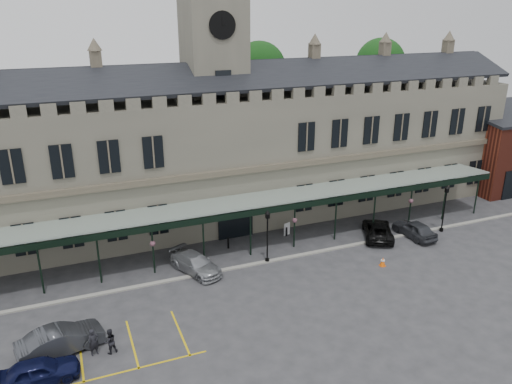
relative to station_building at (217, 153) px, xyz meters
name	(u,v)px	position (x,y,z in m)	size (l,w,h in m)	color
ground	(288,299)	(0.00, -15.91, -6.47)	(140.00, 140.00, 0.00)	#303033
station_building	(217,153)	(0.00, 0.00, 0.00)	(60.00, 10.36, 17.30)	#5B584C
clock_tower	(215,82)	(0.00, 0.09, 6.64)	(5.60, 5.60, 24.80)	#5B584C
canopy	(249,227)	(0.00, -8.45, -4.06)	(50.00, 4.10, 4.30)	#8C9E93
brick_annex	(509,149)	(34.00, -2.94, -2.31)	(12.40, 8.36, 9.23)	maroon
kerb	(258,263)	(0.00, -10.41, -6.41)	(60.00, 0.40, 0.12)	gray
parking_markings	(81,361)	(-14.00, -17.41, -6.47)	(16.00, 6.00, 0.01)	gold
tree_behind_mid	(259,70)	(8.00, 9.09, 6.35)	(6.00, 6.00, 16.00)	#332314
tree_behind_right	(380,65)	(24.00, 9.09, 6.35)	(6.00, 6.00, 16.00)	#332314
lamp_post_mid	(267,232)	(0.78, -10.39, -3.77)	(0.43, 0.43, 4.55)	black
lamp_post_right	(445,204)	(18.03, -10.88, -3.80)	(0.43, 0.43, 4.49)	black
traffic_cone	(383,262)	(9.08, -14.39, -6.10)	(0.47, 0.47, 0.75)	#FF5C08
sign_board	(287,229)	(4.45, -6.31, -5.89)	(0.67, 0.26, 1.18)	black
bollard_left	(228,243)	(-1.32, -6.85, -5.99)	(0.17, 0.17, 0.96)	black
bollard_right	(287,232)	(4.34, -6.51, -6.05)	(0.15, 0.15, 0.83)	black
car_left_a	(39,371)	(-16.19, -18.43, -5.74)	(1.71, 4.25, 1.45)	black
car_left_b	(61,340)	(-14.97, -16.14, -5.64)	(1.75, 5.02, 1.65)	#323439
car_taxi	(195,263)	(-5.00, -9.74, -5.75)	(2.01, 4.94, 1.43)	gray
car_van	(378,230)	(11.80, -9.74, -5.75)	(2.37, 5.13, 1.43)	black
car_right_a	(414,229)	(14.89, -10.88, -5.71)	(1.80, 4.47, 1.52)	#323439
person_a	(94,342)	(-13.20, -17.12, -5.62)	(0.62, 0.41, 1.70)	black
person_b	(110,341)	(-12.30, -17.32, -5.66)	(0.78, 0.61, 1.61)	black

